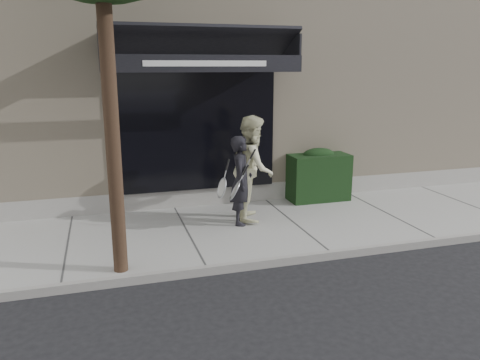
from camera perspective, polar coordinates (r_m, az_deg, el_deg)
name	(u,v)px	position (r m, az deg, el deg)	size (l,w,h in m)	color
ground	(292,227)	(8.93, 6.40, -5.75)	(80.00, 80.00, 0.00)	black
sidewalk	(292,224)	(8.91, 6.41, -5.39)	(20.00, 3.00, 0.12)	gray
curb	(331,255)	(7.60, 10.98, -8.95)	(20.00, 0.10, 0.14)	gray
building_facade	(224,74)	(13.12, -1.91, 12.75)	(14.30, 8.04, 5.64)	beige
hedge	(318,175)	(10.28, 9.46, 0.58)	(1.30, 0.70, 1.14)	black
pedestrian_front	(241,181)	(8.51, 0.13, -0.07)	(0.83, 0.78, 1.64)	black
pedestrian_back	(253,168)	(8.79, 1.58, 1.49)	(0.99, 1.13, 1.97)	beige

